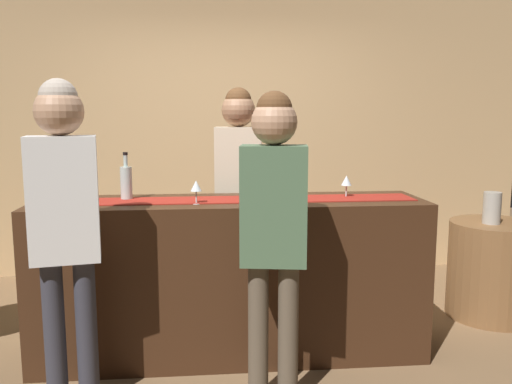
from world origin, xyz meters
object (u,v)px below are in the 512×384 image
(wine_bottle_green, at_px, (288,181))
(wine_bottle_clear, at_px, (126,182))
(customer_sipping, at_px, (274,217))
(vase_on_side_table, at_px, (492,208))
(wine_glass_mid_counter, at_px, (346,181))
(wine_bottle_amber, at_px, (249,181))
(bartender, at_px, (239,178))
(customer_browsing, at_px, (64,209))
(round_side_table, at_px, (493,269))
(wine_glass_near_customer, at_px, (196,187))

(wine_bottle_green, height_order, wine_bottle_clear, same)
(customer_sipping, distance_m, vase_on_side_table, 2.09)
(wine_glass_mid_counter, distance_m, customer_sipping, 0.90)
(wine_bottle_amber, bearing_deg, vase_on_side_table, 11.42)
(vase_on_side_table, bearing_deg, wine_bottle_amber, -168.58)
(bartender, distance_m, customer_sipping, 1.23)
(wine_bottle_green, relative_size, customer_browsing, 0.17)
(customer_sipping, xyz_separation_m, round_side_table, (1.86, 1.09, -0.66))
(round_side_table, distance_m, vase_on_side_table, 0.49)
(wine_glass_near_customer, bearing_deg, customer_sipping, -52.07)
(bartender, xyz_separation_m, customer_sipping, (0.10, -1.22, -0.06))
(customer_browsing, height_order, vase_on_side_table, customer_browsing)
(wine_bottle_clear, bearing_deg, vase_on_side_table, 7.30)
(wine_glass_near_customer, xyz_separation_m, customer_browsing, (-0.66, -0.46, -0.05))
(wine_bottle_green, bearing_deg, wine_bottle_amber, 172.35)
(wine_bottle_clear, height_order, round_side_table, wine_bottle_clear)
(wine_bottle_amber, bearing_deg, bartender, 93.72)
(wine_glass_mid_counter, relative_size, bartender, 0.08)
(bartender, height_order, customer_browsing, bartender)
(bartender, relative_size, customer_sipping, 1.04)
(wine_bottle_amber, distance_m, bartender, 0.53)
(customer_sipping, relative_size, round_side_table, 2.27)
(wine_glass_mid_counter, xyz_separation_m, vase_on_side_table, (1.23, 0.38, -0.26))
(wine_bottle_green, bearing_deg, bartender, 116.61)
(wine_glass_near_customer, bearing_deg, wine_glass_mid_counter, 9.64)
(bartender, bearing_deg, wine_glass_near_customer, 73.76)
(vase_on_side_table, bearing_deg, wine_bottle_clear, -172.70)
(wine_glass_mid_counter, distance_m, customer_browsing, 1.75)
(wine_bottle_green, distance_m, wine_bottle_clear, 1.03)
(wine_bottle_clear, bearing_deg, customer_browsing, -108.20)
(customer_browsing, bearing_deg, wine_bottle_clear, 61.34)
(wine_bottle_green, distance_m, customer_sipping, 0.69)
(wine_glass_near_customer, height_order, customer_sipping, customer_sipping)
(bartender, relative_size, vase_on_side_table, 7.30)
(customer_sipping, height_order, round_side_table, customer_sipping)
(wine_bottle_amber, height_order, vase_on_side_table, wine_bottle_amber)
(wine_glass_mid_counter, height_order, customer_sipping, customer_sipping)
(wine_glass_mid_counter, height_order, vase_on_side_table, wine_glass_mid_counter)
(wine_bottle_amber, bearing_deg, round_side_table, 11.87)
(wine_glass_near_customer, distance_m, wine_glass_mid_counter, 0.99)
(bartender, height_order, round_side_table, bartender)
(wine_bottle_amber, height_order, customer_browsing, customer_browsing)
(bartender, xyz_separation_m, customer_browsing, (-0.96, -1.16, -0.01))
(customer_browsing, bearing_deg, customer_sipping, -13.95)
(round_side_table, bearing_deg, wine_glass_near_customer, -165.80)
(bartender, bearing_deg, customer_sipping, 102.01)
(customer_browsing, bearing_deg, wine_bottle_amber, 21.56)
(vase_on_side_table, bearing_deg, customer_browsing, -160.73)
(wine_bottle_amber, xyz_separation_m, customer_browsing, (-1.00, -0.62, -0.05))
(wine_glass_mid_counter, relative_size, vase_on_side_table, 0.60)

